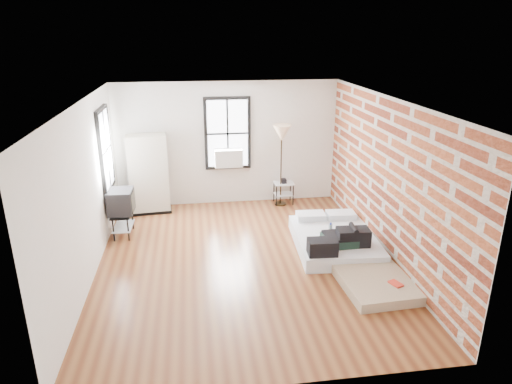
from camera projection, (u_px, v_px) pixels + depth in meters
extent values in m
plane|color=#5C2D18|center=(244.00, 262.00, 8.01)|extent=(6.00, 6.00, 0.00)
cube|color=silver|center=(228.00, 144.00, 10.34)|extent=(5.00, 0.01, 2.80)
cube|color=silver|center=(276.00, 279.00, 4.74)|extent=(5.00, 0.01, 2.80)
cube|color=silver|center=(86.00, 194.00, 7.20)|extent=(0.01, 6.00, 2.80)
cube|color=#9A4724|center=(386.00, 180.00, 7.87)|extent=(0.02, 6.00, 2.80)
cube|color=white|center=(242.00, 101.00, 7.07)|extent=(5.00, 6.00, 0.01)
cube|color=white|center=(228.00, 134.00, 10.20)|extent=(0.90, 0.02, 1.50)
cube|color=black|center=(206.00, 134.00, 10.16)|extent=(0.07, 0.08, 1.64)
cube|color=black|center=(249.00, 133.00, 10.29)|extent=(0.07, 0.08, 1.64)
cube|color=black|center=(227.00, 98.00, 9.96)|extent=(0.90, 0.08, 0.07)
cube|color=black|center=(228.00, 167.00, 10.49)|extent=(0.90, 0.08, 0.07)
cube|color=black|center=(228.00, 134.00, 10.20)|extent=(0.04, 0.02, 1.50)
cube|color=black|center=(228.00, 134.00, 10.20)|extent=(0.90, 0.02, 0.04)
cube|color=silver|center=(229.00, 158.00, 10.27)|extent=(0.62, 0.30, 0.40)
cube|color=white|center=(106.00, 150.00, 8.81)|extent=(0.02, 0.90, 1.50)
cube|color=black|center=(101.00, 157.00, 8.35)|extent=(0.08, 0.07, 1.64)
cube|color=black|center=(109.00, 144.00, 9.25)|extent=(0.08, 0.07, 1.64)
cube|color=black|center=(100.00, 109.00, 8.54)|extent=(0.08, 0.90, 0.07)
cube|color=black|center=(109.00, 188.00, 9.07)|extent=(0.08, 0.90, 0.07)
cube|color=black|center=(107.00, 150.00, 8.81)|extent=(0.02, 0.04, 1.50)
cube|color=black|center=(107.00, 150.00, 8.81)|extent=(0.02, 0.90, 0.04)
cube|color=white|center=(334.00, 240.00, 8.52)|extent=(1.55, 2.03, 0.26)
cube|color=white|center=(311.00, 216.00, 9.15)|extent=(0.58, 0.39, 0.12)
cube|color=white|center=(341.00, 215.00, 9.20)|extent=(0.58, 0.39, 0.12)
cube|color=black|center=(353.00, 237.00, 8.01)|extent=(0.58, 0.36, 0.31)
cylinder|color=black|center=(354.00, 228.00, 7.95)|extent=(0.10, 0.36, 0.08)
cube|color=black|center=(322.00, 247.00, 7.68)|extent=(0.51, 0.34, 0.27)
cylinder|color=#A3C2D1|center=(330.00, 230.00, 8.38)|extent=(0.07, 0.07, 0.22)
cylinder|color=#1933B4|center=(331.00, 224.00, 8.34)|extent=(0.04, 0.04, 0.03)
cube|color=tan|center=(366.00, 272.00, 7.51)|extent=(1.17, 2.07, 0.16)
cube|color=black|center=(344.00, 242.00, 8.12)|extent=(0.77, 0.57, 0.23)
cube|color=black|center=(345.00, 235.00, 8.07)|extent=(0.73, 0.53, 0.04)
cube|color=red|center=(396.00, 284.00, 6.98)|extent=(0.21, 0.25, 0.03)
cube|color=black|center=(152.00, 210.00, 10.23)|extent=(0.92, 0.58, 0.06)
cube|color=beige|center=(149.00, 173.00, 9.94)|extent=(0.88, 0.54, 1.68)
cylinder|color=black|center=(276.00, 196.00, 10.46)|extent=(0.02, 0.02, 0.49)
cylinder|color=black|center=(293.00, 195.00, 10.51)|extent=(0.02, 0.02, 0.49)
cylinder|color=black|center=(274.00, 191.00, 10.74)|extent=(0.02, 0.02, 0.49)
cylinder|color=black|center=(290.00, 191.00, 10.80)|extent=(0.02, 0.02, 0.49)
cube|color=silver|center=(284.00, 183.00, 10.55)|extent=(0.45, 0.36, 0.02)
cube|color=silver|center=(283.00, 194.00, 10.64)|extent=(0.43, 0.34, 0.02)
cube|color=black|center=(284.00, 181.00, 10.53)|extent=(0.11, 0.16, 0.09)
cylinder|color=black|center=(280.00, 204.00, 10.63)|extent=(0.27, 0.27, 0.03)
cylinder|color=black|center=(281.00, 170.00, 10.36)|extent=(0.03, 0.03, 1.61)
cone|color=#D0AC85|center=(282.00, 133.00, 10.07)|extent=(0.40, 0.40, 0.36)
cylinder|color=black|center=(113.00, 230.00, 8.71)|extent=(0.03, 0.03, 0.46)
cylinder|color=black|center=(128.00, 229.00, 8.74)|extent=(0.03, 0.03, 0.46)
cylinder|color=black|center=(119.00, 219.00, 9.23)|extent=(0.03, 0.03, 0.46)
cylinder|color=black|center=(132.00, 218.00, 9.26)|extent=(0.03, 0.03, 0.46)
cube|color=black|center=(122.00, 213.00, 8.90)|extent=(0.39, 0.68, 0.03)
cube|color=silver|center=(123.00, 226.00, 9.00)|extent=(0.37, 0.66, 0.02)
cube|color=black|center=(121.00, 201.00, 8.82)|extent=(0.48, 0.55, 0.46)
cube|color=black|center=(133.00, 201.00, 8.85)|extent=(0.04, 0.44, 0.37)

